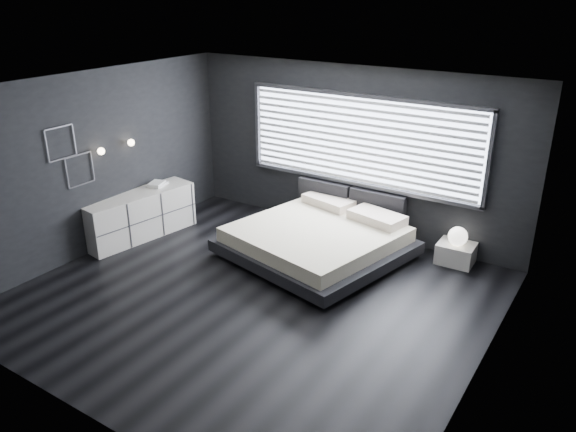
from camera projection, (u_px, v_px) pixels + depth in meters
The scene contains 12 objects.
room at pixel (252, 201), 7.14m from camera, with size 6.04×6.00×2.80m.
window at pixel (360, 141), 9.05m from camera, with size 4.14×0.09×1.52m.
headboard at pixel (350, 201), 9.46m from camera, with size 1.96×0.16×0.52m.
sconce_near at pixel (101, 151), 8.55m from camera, with size 0.18×0.11×0.11m.
sconce_far at pixel (131, 143), 9.01m from camera, with size 0.18×0.11×0.11m.
wall_art_upper at pixel (61, 143), 8.03m from camera, with size 0.01×0.48×0.48m.
wall_art_lower at pixel (80, 170), 8.41m from camera, with size 0.01×0.48×0.48m.
bed at pixel (318, 239), 8.72m from camera, with size 2.89×2.81×0.63m.
nightstand at pixel (456, 253), 8.56m from camera, with size 0.54×0.45×0.32m, color silver.
orb_lamp at pixel (458, 236), 8.40m from camera, with size 0.29×0.29×0.29m, color white.
dresser at pixel (140, 215), 9.37m from camera, with size 0.84×1.99×0.77m.
book_stack at pixel (157, 184), 9.56m from camera, with size 0.32×0.38×0.07m.
Camera 1 is at (4.01, -5.35, 3.96)m, focal length 35.00 mm.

